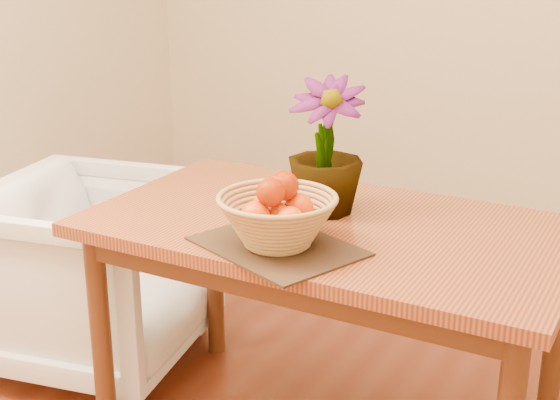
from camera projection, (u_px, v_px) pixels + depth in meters
The scene contains 6 objects.
table at pixel (328, 249), 2.30m from camera, with size 1.40×0.80×0.75m.
placemat at pixel (277, 246), 2.08m from camera, with size 0.42×0.32×0.01m, color #321F12.
wicker_basket at pixel (277, 222), 2.06m from camera, with size 0.32×0.32×0.13m.
orange_pile at pixel (278, 201), 2.04m from camera, with size 0.18×0.19×0.14m.
potted_plant at pixel (326, 147), 2.29m from camera, with size 0.23×0.23×0.41m, color #1F4D16.
armchair at pixel (94, 264), 2.89m from camera, with size 0.75×0.71×0.78m, color #846B5B.
Camera 1 is at (0.90, -1.64, 1.54)m, focal length 50.00 mm.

